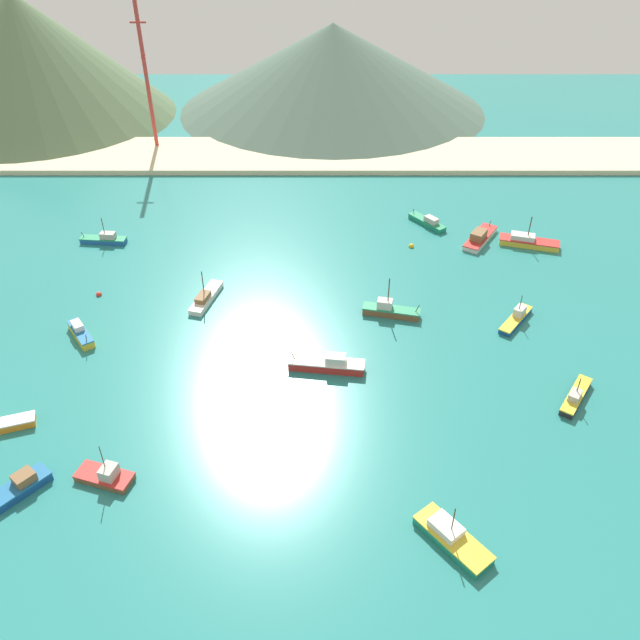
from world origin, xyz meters
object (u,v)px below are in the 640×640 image
at_px(fishing_boat_11, 390,310).
at_px(fishing_boat_8, 575,396).
at_px(fishing_boat_10, 20,487).
at_px(fishing_boat_7, 205,298).
at_px(fishing_boat_13, 427,222).
at_px(fishing_boat_2, 327,364).
at_px(fishing_boat_3, 105,476).
at_px(fishing_boat_9, 516,318).
at_px(fishing_boat_12, 527,241).
at_px(fishing_boat_0, 80,333).
at_px(fishing_boat_5, 451,537).
at_px(buoy_1, 411,246).
at_px(fishing_boat_6, 104,239).
at_px(radio_tower, 145,74).
at_px(buoy_0, 98,295).
at_px(fishing_boat_1, 479,237).

bearing_deg(fishing_boat_11, fishing_boat_8, -40.27).
bearing_deg(fishing_boat_10, fishing_boat_7, 67.91).
relative_size(fishing_boat_7, fishing_boat_13, 1.19).
height_order(fishing_boat_2, fishing_boat_3, fishing_boat_3).
bearing_deg(fishing_boat_8, fishing_boat_9, 101.09).
bearing_deg(fishing_boat_10, fishing_boat_12, 37.87).
relative_size(fishing_boat_0, fishing_boat_10, 0.99).
distance_m(fishing_boat_5, fishing_boat_12, 69.66).
height_order(fishing_boat_7, fishing_boat_10, fishing_boat_7).
bearing_deg(fishing_boat_3, fishing_boat_5, -11.95).
height_order(fishing_boat_9, buoy_1, fishing_boat_9).
distance_m(fishing_boat_2, fishing_boat_7, 26.67).
bearing_deg(fishing_boat_11, fishing_boat_6, 155.75).
xyz_separation_m(fishing_boat_0, fishing_boat_3, (11.43, -27.80, -0.10)).
height_order(fishing_boat_10, radio_tower, radio_tower).
bearing_deg(radio_tower, fishing_boat_3, -81.60).
xyz_separation_m(fishing_boat_10, buoy_1, (52.44, 57.43, -0.63)).
relative_size(fishing_boat_9, buoy_0, 8.80).
bearing_deg(fishing_boat_8, fishing_boat_11, 139.73).
bearing_deg(fishing_boat_6, fishing_boat_10, -83.89).
relative_size(fishing_boat_6, buoy_1, 9.01).
xyz_separation_m(fishing_boat_7, fishing_boat_12, (58.70, 18.72, 0.16)).
bearing_deg(fishing_boat_10, fishing_boat_2, 31.25).
distance_m(fishing_boat_0, fishing_boat_11, 48.65).
xyz_separation_m(fishing_boat_3, fishing_boat_8, (60.42, 13.78, -0.06)).
height_order(fishing_boat_0, fishing_boat_13, fishing_boat_0).
distance_m(fishing_boat_12, fishing_boat_13, 19.72).
bearing_deg(buoy_1, fishing_boat_6, 178.36).
xyz_separation_m(fishing_boat_9, fishing_boat_10, (-66.41, -33.53, 0.08)).
bearing_deg(buoy_0, fishing_boat_12, 12.47).
distance_m(fishing_boat_8, fishing_boat_11, 30.90).
height_order(fishing_boat_3, fishing_boat_7, fishing_boat_7).
bearing_deg(radio_tower, fishing_boat_2, -63.54).
relative_size(fishing_boat_11, radio_tower, 0.26).
xyz_separation_m(fishing_boat_7, fishing_boat_10, (-15.97, -39.36, 0.13)).
xyz_separation_m(fishing_boat_5, buoy_1, (3.14, 64.23, -0.59)).
bearing_deg(fishing_boat_2, fishing_boat_3, -142.63).
distance_m(fishing_boat_2, fishing_boat_9, 32.39).
height_order(fishing_boat_7, fishing_boat_9, fishing_boat_7).
distance_m(fishing_boat_5, buoy_1, 64.31).
relative_size(fishing_boat_3, radio_tower, 0.20).
bearing_deg(fishing_boat_11, fishing_boat_1, 51.36).
xyz_separation_m(fishing_boat_3, fishing_boat_12, (65.13, 56.46, 0.08)).
height_order(fishing_boat_3, fishing_boat_5, fishing_boat_3).
bearing_deg(fishing_boat_7, fishing_boat_5, -54.17).
relative_size(fishing_boat_8, fishing_boat_9, 1.00).
xyz_separation_m(fishing_boat_8, fishing_boat_9, (-3.55, 18.14, 0.04)).
relative_size(fishing_boat_9, fishing_boat_10, 1.14).
bearing_deg(buoy_1, fishing_boat_5, -92.80).
xyz_separation_m(fishing_boat_3, fishing_boat_6, (-15.87, 57.49, 0.01)).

